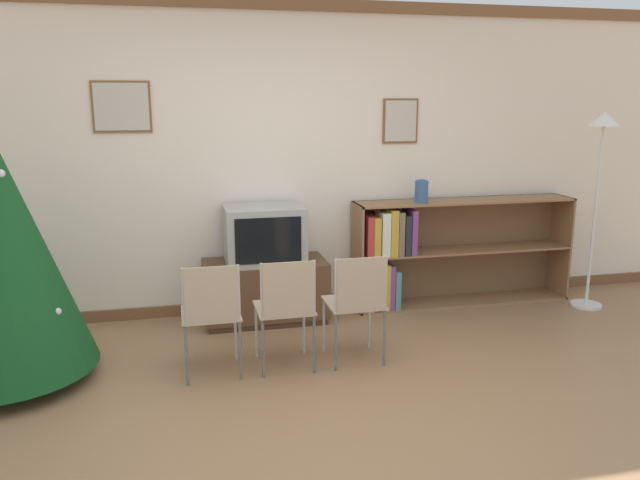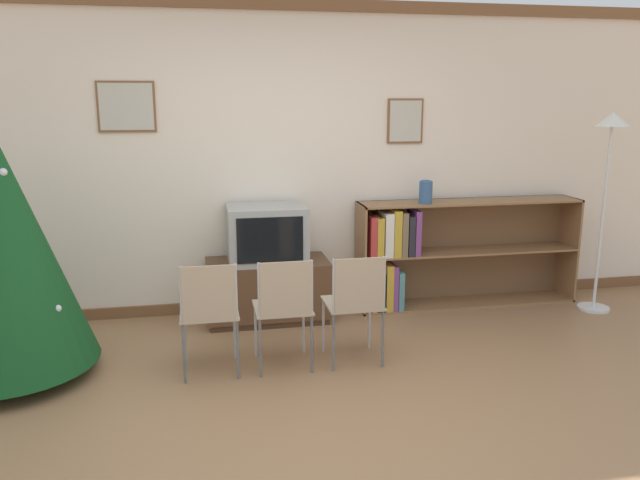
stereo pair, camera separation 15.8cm
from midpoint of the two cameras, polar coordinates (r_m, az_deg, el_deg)
name	(u,v)px [view 2 (the right image)]	position (r m, az deg, el deg)	size (l,w,h in m)	color
ground_plane	(318,426)	(3.83, 1.05, -16.69)	(24.00, 24.00, 0.00)	#936B47
wall_back	(271,160)	(5.53, -3.70, 7.27)	(8.38, 0.11, 2.70)	silver
tv_console	(268,290)	(5.42, -3.95, -4.60)	(1.04, 0.51, 0.53)	#412A1A
television	(267,234)	(5.29, -4.03, 0.57)	(0.66, 0.50, 0.48)	#9E9E99
folding_chair_left	(209,311)	(4.33, -9.05, -6.42)	(0.40, 0.40, 0.82)	tan
folding_chair_center	(284,306)	(4.37, -2.27, -6.07)	(0.40, 0.40, 0.82)	tan
folding_chair_right	(356,302)	(4.47, 4.29, -5.65)	(0.40, 0.40, 0.82)	tan
bookshelf	(429,255)	(5.81, 10.71, -1.32)	(2.07, 0.36, 0.98)	olive
vase	(426,192)	(5.62, 10.44, 4.38)	(0.12, 0.12, 0.20)	#335684
standing_lamp	(608,160)	(6.03, 25.56, 6.59)	(0.28, 0.28, 1.77)	silver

